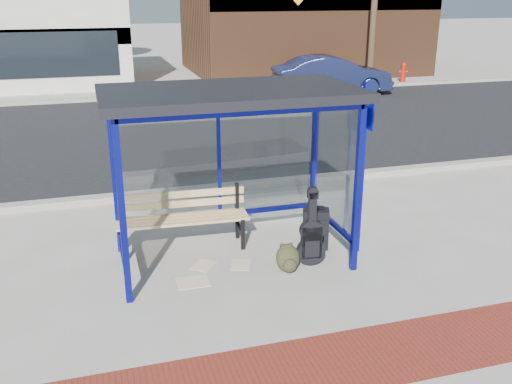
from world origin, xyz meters
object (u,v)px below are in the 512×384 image
object	(u,v)px
parked_car	(332,75)
fire_hydrant	(403,72)
guitar_bag	(311,238)
bench	(182,215)
suitcase	(315,229)
backpack	(288,259)

from	to	relation	value
parked_car	fire_hydrant	xyz separation A→B (m)	(3.94, 1.72, -0.25)
guitar_bag	parked_car	world-z (taller)	parked_car
bench	guitar_bag	distance (m)	1.92
bench	parked_car	world-z (taller)	parked_car
bench	fire_hydrant	bearing A→B (deg)	52.75
parked_car	guitar_bag	bearing A→B (deg)	158.79
parked_car	fire_hydrant	bearing A→B (deg)	-62.75
guitar_bag	suitcase	size ratio (longest dim) A/B	1.63
suitcase	backpack	world-z (taller)	suitcase
bench	backpack	size ratio (longest dim) A/B	4.91
backpack	parked_car	bearing A→B (deg)	69.38
bench	parked_car	xyz separation A→B (m)	(7.35, 11.40, 0.19)
guitar_bag	backpack	distance (m)	0.45
bench	fire_hydrant	distance (m)	17.31
suitcase	fire_hydrant	xyz separation A→B (m)	(9.43, 13.71, 0.14)
bench	parked_car	size ratio (longest dim) A/B	0.45
guitar_bag	fire_hydrant	size ratio (longest dim) A/B	1.30
backpack	fire_hydrant	xyz separation A→B (m)	(10.07, 14.31, 0.26)
guitar_bag	bench	bearing A→B (deg)	155.54
fire_hydrant	backpack	bearing A→B (deg)	-125.13
bench	parked_car	bearing A→B (deg)	60.63
suitcase	backpack	size ratio (longest dim) A/B	1.69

